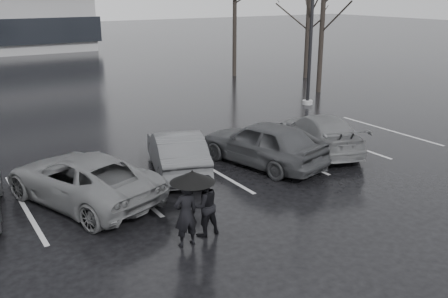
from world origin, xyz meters
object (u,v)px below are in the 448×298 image
car_east (320,133)px  pedestrian_right (204,205)px  car_west_a (177,152)px  car_west_b (82,178)px  tree_north (235,9)px  pedestrian_left (186,214)px  car_main (263,143)px  lamp_post (312,17)px  tree_east (323,17)px  tree_ne (308,22)px

car_east → pedestrian_right: size_ratio=3.03×
car_west_a → pedestrian_right: 4.19m
car_west_b → tree_north: bearing=-154.1°
car_west_b → pedestrian_left: bearing=88.8°
car_main → car_east: size_ratio=0.98×
car_main → lamp_post: (7.17, 6.06, 3.45)m
car_west_b → pedestrian_right: 3.79m
pedestrian_left → tree_north: bearing=-125.2°
lamp_post → tree_east: size_ratio=1.14×
lamp_post → tree_ne: (5.12, 6.10, -0.69)m
lamp_post → car_east: bearing=-128.0°
car_west_b → pedestrian_left: pedestrian_left is taller
car_west_a → car_west_b: car_west_a is taller
car_east → tree_east: bearing=-113.5°
car_main → pedestrian_left: bearing=23.1°
pedestrian_left → car_west_a: bearing=-113.9°
pedestrian_right → lamp_post: bearing=-142.2°
car_main → pedestrian_right: (-3.98, -3.18, -0.01)m
car_west_b → car_east: 8.39m
pedestrian_right → tree_north: size_ratio=0.17×
tree_ne → car_west_a: bearing=-142.8°
car_main → pedestrian_left: size_ratio=2.87×
car_main → car_east: (2.60, 0.21, -0.09)m
car_main → car_west_b: size_ratio=0.91×
car_west_a → pedestrian_right: (-1.31, -3.98, 0.06)m
tree_east → car_east: bearing=-132.1°
car_west_a → pedestrian_right: size_ratio=2.78×
tree_north → tree_east: bearing=-81.9°
car_west_b → tree_north: tree_north is taller
car_west_b → lamp_post: size_ratio=0.52×
car_west_a → tree_east: bearing=-131.9°
tree_east → car_west_a: bearing=-149.4°
car_main → car_west_a: size_ratio=1.06×
car_main → tree_north: tree_north is taller
car_east → tree_north: (6.19, 14.95, 3.61)m
pedestrian_left → lamp_post: lamp_post is taller
pedestrian_left → tree_north: 23.15m
pedestrian_left → car_main: bearing=-142.7°
car_east → pedestrian_right: 7.40m
car_west_a → tree_east: tree_east is taller
car_west_b → car_east: size_ratio=1.07×
lamp_post → car_main: bearing=-139.8°
car_east → tree_north: size_ratio=0.52×
lamp_post → tree_east: bearing=38.7°
car_east → tree_east: size_ratio=0.55×
pedestrian_left → lamp_post: 15.48m
car_east → tree_ne: bearing=-110.5°
pedestrian_right → car_west_a: bearing=-110.1°
tree_east → tree_ne: 4.74m
pedestrian_right → tree_ne: 22.53m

